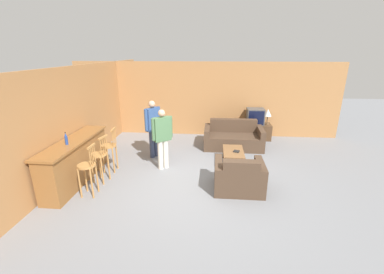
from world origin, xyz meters
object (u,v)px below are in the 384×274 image
bar_chair_mid (100,158)px  coffee_table (233,153)px  bar_chair_near (88,170)px  person_by_counter (162,136)px  armchair_near (239,177)px  table_lamp (268,113)px  bottle (66,139)px  couch_far (233,138)px  bar_chair_far (110,149)px  book_on_table (236,151)px  person_by_window (153,126)px  tv (255,116)px  tv_unit (254,131)px

bar_chair_mid → coffee_table: bearing=21.1°
bar_chair_near → person_by_counter: size_ratio=0.72×
armchair_near → coffee_table: size_ratio=1.10×
bar_chair_mid → table_lamp: size_ratio=2.13×
armchair_near → bottle: size_ratio=3.86×
bar_chair_near → couch_far: 4.54m
bar_chair_mid → person_by_counter: bearing=33.1°
couch_far → bottle: (-3.79, -2.86, 0.85)m
bar_chair_far → couch_far: size_ratio=0.62×
bar_chair_far → bar_chair_near: bearing=-90.0°
bar_chair_far → book_on_table: (3.21, 0.57, -0.17)m
bar_chair_mid → person_by_window: person_by_window is taller
bar_chair_near → armchair_near: (3.18, 0.49, -0.29)m
couch_far → table_lamp: (1.19, 0.91, 0.63)m
bar_chair_near → coffee_table: bar_chair_near is taller
armchair_near → couch_far: bearing=89.0°
armchair_near → bottle: bottle is taller
bar_chair_near → person_by_counter: 1.97m
couch_far → person_by_counter: (-1.92, -1.72, 0.58)m
bar_chair_mid → table_lamp: 5.64m
bar_chair_near → couch_far: size_ratio=0.62×
book_on_table → person_by_window: (-2.33, 0.45, 0.51)m
armchair_near → tv: (0.83, 3.60, 0.50)m
bar_chair_far → tv: (4.01, 2.91, 0.21)m
armchair_near → person_by_window: 2.93m
armchair_near → person_by_counter: (-1.88, 0.96, 0.58)m
bottle → coffee_table: bearing=22.0°
coffee_table → bottle: bearing=-158.0°
couch_far → book_on_table: 1.44m
armchair_near → bottle: bearing=-177.3°
bottle → couch_far: bearing=37.1°
armchair_near → tv: size_ratio=1.85×
bar_chair_near → bar_chair_mid: (-0.00, 0.60, 0.00)m
couch_far → armchair_near: couch_far is taller
tv → bar_chair_mid: bearing=-139.0°
armchair_near → book_on_table: 1.26m
bar_chair_near → bottle: (-0.56, 0.31, 0.55)m
bar_chair_far → person_by_counter: size_ratio=0.72×
tv → person_by_counter: person_by_counter is taller
coffee_table → book_on_table: (0.07, -0.06, 0.08)m
tv → table_lamp: (0.41, 0.00, 0.12)m
bar_chair_far → couch_far: (3.23, 2.00, -0.29)m
tv_unit → book_on_table: bearing=-108.8°
table_lamp → bar_chair_mid: bearing=-141.7°
bar_chair_far → couch_far: bar_chair_far is taller
bar_chair_mid → bar_chair_far: size_ratio=1.00×
coffee_table → book_on_table: bearing=-41.9°
table_lamp → bottle: bearing=-142.8°
book_on_table → table_lamp: table_lamp is taller
bar_chair_mid → book_on_table: bearing=19.6°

